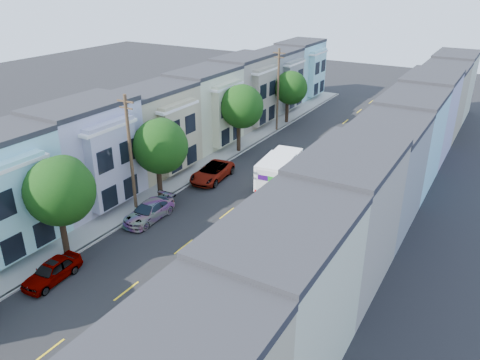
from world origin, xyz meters
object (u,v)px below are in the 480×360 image
object	(u,v)px
tree_b	(59,191)
parked_right_d	(364,140)
parked_right_b	(213,285)
tree_far_r	(387,113)
tree_e	(290,88)
utility_pole_near	(131,157)
lead_sedan	(325,154)
tree_d	(241,107)
parked_right_c	(332,171)
fedex_truck	(279,170)
parked_left_d	(212,172)
parked_right_a	(164,332)
tree_c	(160,146)
utility_pole_far	(278,90)
parked_left_b	(52,271)
parked_left_c	(149,211)

from	to	relation	value
tree_b	parked_right_d	distance (m)	35.01
parked_right_b	tree_far_r	bearing A→B (deg)	86.57
tree_e	utility_pole_near	distance (m)	29.55
tree_b	lead_sedan	bearing A→B (deg)	71.54
utility_pole_near	parked_right_b	xyz separation A→B (m)	(11.20, -5.50, -4.45)
lead_sedan	parked_right_d	distance (m)	6.75
tree_d	utility_pole_near	xyz separation A→B (m)	(0.00, -17.07, -0.04)
parked_right_b	parked_right_c	bearing A→B (deg)	90.13
fedex_truck	parked_left_d	size ratio (longest dim) A/B	1.19
parked_right_a	tree_d	bearing A→B (deg)	109.19
tree_c	utility_pole_far	xyz separation A→B (m)	(0.00, 22.53, 0.20)
lead_sedan	parked_right_b	world-z (taller)	parked_right_b
parked_left_d	parked_right_b	distance (m)	17.64
tree_b	parked_right_d	bearing A→B (deg)	71.19
parked_left_d	parked_right_d	size ratio (longest dim) A/B	1.03
tree_far_r	parked_right_b	distance (m)	32.32
tree_e	parked_left_b	size ratio (longest dim) A/B	1.58
parked_right_a	tree_e	bearing A→B (deg)	102.61
tree_d	parked_right_b	world-z (taller)	tree_d
tree_far_r	parked_right_d	distance (m)	3.94
lead_sedan	parked_left_b	size ratio (longest dim) A/B	1.11
parked_right_a	parked_left_d	bearing A→B (deg)	113.69
tree_d	parked_right_a	bearing A→B (deg)	-67.68
tree_d	parked_left_b	bearing A→B (deg)	-86.99
utility_pole_far	tree_e	bearing A→B (deg)	90.04
utility_pole_far	fedex_truck	world-z (taller)	utility_pole_far
parked_left_c	parked_left_d	distance (m)	9.19
tree_d	utility_pole_far	bearing A→B (deg)	89.99
tree_d	tree_c	bearing A→B (deg)	-90.00
tree_d	parked_right_b	size ratio (longest dim) A/B	1.75
utility_pole_far	parked_right_d	xyz separation A→B (m)	(11.20, -0.07, -4.42)
utility_pole_far	lead_sedan	distance (m)	11.81
parked_right_b	parked_right_d	distance (m)	31.43
tree_b	parked_right_b	size ratio (longest dim) A/B	1.72
tree_d	fedex_truck	bearing A→B (deg)	-38.91
tree_d	tree_far_r	xyz separation A→B (m)	(13.20, 9.50, -1.12)
lead_sedan	parked_left_b	world-z (taller)	parked_left_b
parked_right_b	utility_pole_far	bearing A→B (deg)	109.70
parked_right_b	tree_e	bearing A→B (deg)	107.85
tree_c	tree_d	distance (m)	13.61
parked_right_a	tree_b	bearing A→B (deg)	160.64
parked_right_c	parked_right_b	bearing A→B (deg)	-93.94
tree_d	parked_left_c	distance (m)	17.72
parked_left_c	parked_right_d	xyz separation A→B (m)	(9.80, 25.95, 0.01)
tree_far_r	utility_pole_far	distance (m)	13.25
tree_b	tree_c	world-z (taller)	tree_b
tree_e	fedex_truck	bearing A→B (deg)	-67.57
tree_e	fedex_truck	distance (m)	20.45
tree_e	parked_left_c	world-z (taller)	tree_e
fedex_truck	parked_left_b	distance (m)	21.38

